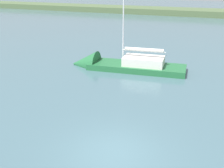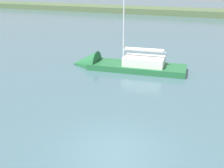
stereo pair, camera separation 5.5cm
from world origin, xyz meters
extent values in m
plane|color=#42606B|center=(0.00, 0.00, 0.00)|extent=(200.00, 200.00, 0.00)
cube|color=#4C603D|center=(0.00, -52.29, 0.00)|extent=(180.00, 8.00, 2.40)
cube|color=#236638|center=(2.74, -11.12, 0.08)|extent=(7.89, 3.32, 0.77)
cone|color=#236638|center=(7.14, -10.58, 0.08)|extent=(2.45, 2.66, 2.41)
cube|color=silver|center=(2.19, -11.18, 0.79)|extent=(3.33, 2.26, 0.66)
cylinder|color=silver|center=(3.86, -10.98, 5.17)|extent=(0.10, 0.10, 9.42)
cylinder|color=silver|center=(2.20, -11.18, 1.59)|extent=(3.34, 0.49, 0.08)
cylinder|color=silver|center=(2.20, -11.18, 1.71)|extent=(3.03, 0.61, 0.25)
camera|label=1|loc=(-3.74, 8.89, 6.64)|focal=44.01mm
camera|label=2|loc=(-3.79, 8.87, 6.64)|focal=44.01mm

